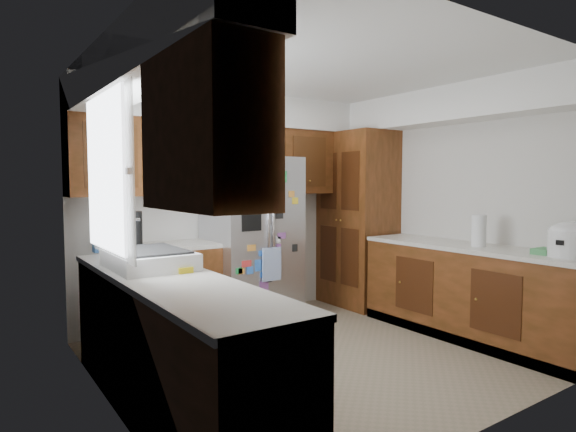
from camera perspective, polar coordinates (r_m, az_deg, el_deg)
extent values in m
plane|color=gray|center=(4.47, 3.88, -16.05)|extent=(3.60, 3.60, 0.00)
cube|color=beige|center=(5.55, -6.43, 1.06)|extent=(3.60, 0.04, 2.50)
cube|color=beige|center=(3.39, -20.51, -1.02)|extent=(0.04, 3.20, 2.50)
cube|color=beige|center=(5.52, 18.72, 0.86)|extent=(0.04, 3.20, 2.50)
cube|color=beige|center=(3.13, 22.60, -1.48)|extent=(3.60, 0.04, 2.50)
cube|color=white|center=(4.31, 4.04, 17.10)|extent=(3.60, 3.20, 0.02)
cube|color=white|center=(5.43, -5.55, 12.38)|extent=(3.60, 0.38, 0.35)
cube|color=white|center=(3.52, -17.83, 16.82)|extent=(0.38, 3.20, 0.35)
cube|color=white|center=(5.42, 17.75, 12.23)|extent=(0.38, 3.20, 0.35)
cube|color=#40250C|center=(4.94, -17.26, 6.64)|extent=(1.33, 0.34, 0.75)
cube|color=#40250C|center=(6.03, 3.91, 6.30)|extent=(1.33, 0.34, 0.75)
cube|color=#40250C|center=(2.36, -9.74, 9.85)|extent=(0.34, 0.85, 0.75)
cube|color=white|center=(3.48, -20.87, 4.86)|extent=(0.02, 0.90, 1.05)
cube|color=white|center=(3.49, -20.26, 4.87)|extent=(0.01, 1.02, 1.15)
cube|color=#1E46B4|center=(4.79, -15.39, 4.97)|extent=(0.16, 0.02, 0.22)
cube|color=beige|center=(4.69, -19.50, 7.35)|extent=(0.16, 0.02, 0.20)
cube|color=#40250C|center=(3.37, -13.72, -15.05)|extent=(0.60, 2.60, 0.88)
cube|color=#40250C|center=(5.04, -13.09, -8.62)|extent=(0.75, 0.60, 0.88)
cube|color=white|center=(3.25, -13.86, -7.34)|extent=(0.63, 2.60, 0.04)
cube|color=white|center=(4.96, -13.17, -3.43)|extent=(0.75, 0.60, 0.04)
cube|color=black|center=(3.51, -13.61, -21.07)|extent=(0.60, 2.60, 0.10)
cube|color=white|center=(2.78, -0.77, -18.68)|extent=(0.01, 0.58, 0.80)
cube|color=#40250C|center=(5.11, 20.81, -8.61)|extent=(0.60, 2.25, 0.88)
cube|color=white|center=(5.03, 20.94, -3.49)|extent=(0.63, 2.25, 0.04)
cube|color=black|center=(5.20, 20.70, -12.81)|extent=(0.60, 2.25, 0.10)
cube|color=#40250C|center=(6.07, 8.22, -0.36)|extent=(0.60, 0.90, 2.15)
cube|color=#A7A8AD|center=(5.23, -4.35, -2.95)|extent=(0.90, 0.75, 1.80)
cylinder|color=silver|center=(4.87, -2.34, -1.68)|extent=(0.02, 0.02, 0.90)
cylinder|color=silver|center=(4.90, -1.75, -1.64)|extent=(0.02, 0.02, 0.90)
cube|color=black|center=(4.77, -4.33, 0.00)|extent=(0.22, 0.01, 0.30)
cube|color=silver|center=(4.92, -1.94, -5.73)|extent=(0.22, 0.01, 0.34)
cube|color=#8C4C99|center=(4.84, -2.71, 2.19)|extent=(0.07, 0.00, 0.08)
cube|color=orange|center=(4.78, -5.53, -6.52)|extent=(0.07, 0.00, 0.06)
cube|color=white|center=(4.93, -1.13, 3.35)|extent=(0.09, 0.00, 0.11)
cube|color=orange|center=(5.02, 0.44, 2.62)|extent=(0.07, 0.00, 0.07)
cube|color=blue|center=(4.92, -1.28, 1.42)|extent=(0.11, 0.00, 0.10)
cube|color=white|center=(4.74, -4.71, 1.82)|extent=(0.08, 0.00, 0.06)
cube|color=black|center=(5.09, 0.83, -3.79)|extent=(0.07, 0.00, 0.08)
cube|color=#8C4C99|center=(4.97, -1.11, -3.74)|extent=(0.05, 0.00, 0.07)
cube|color=white|center=(4.96, -1.17, -2.81)|extent=(0.06, 0.00, 0.06)
cube|color=#8C4C99|center=(4.94, -2.86, -8.36)|extent=(0.11, 0.00, 0.11)
cube|color=black|center=(4.94, -1.02, 0.30)|extent=(0.09, 0.00, 0.11)
cube|color=green|center=(4.81, -3.21, 4.78)|extent=(0.06, 0.00, 0.12)
cube|color=green|center=(4.76, -5.81, -6.50)|extent=(0.07, 0.00, 0.06)
cube|color=#8C4C99|center=(4.98, -0.74, -2.35)|extent=(0.10, 0.00, 0.06)
cube|color=yellow|center=(5.05, 0.86, 1.82)|extent=(0.07, 0.00, 0.07)
cube|color=blue|center=(4.87, -3.56, -5.88)|extent=(0.07, 0.00, 0.12)
cube|color=yellow|center=(4.75, -4.51, 2.39)|extent=(0.06, 0.00, 0.11)
cube|color=blue|center=(4.87, -3.00, -4.42)|extent=(0.10, 0.00, 0.05)
cube|color=blue|center=(4.92, -2.81, -6.91)|extent=(0.10, 0.00, 0.06)
cube|color=red|center=(4.79, -4.92, -5.66)|extent=(0.11, 0.00, 0.06)
cube|color=orange|center=(4.84, -2.66, 3.34)|extent=(0.08, 0.00, 0.07)
cube|color=blue|center=(4.82, -4.52, -6.43)|extent=(0.07, 0.00, 0.08)
cube|color=black|center=(4.96, -2.26, -7.35)|extent=(0.07, 0.00, 0.09)
cube|color=orange|center=(4.80, -4.33, -3.78)|extent=(0.10, 0.00, 0.06)
cube|color=green|center=(4.97, -0.38, 4.70)|extent=(0.05, 0.00, 0.12)
cube|color=#40250C|center=(5.41, -5.63, 8.68)|extent=(0.96, 0.34, 0.35)
sphere|color=#2D36B8|center=(5.23, -9.14, 12.23)|extent=(0.27, 0.27, 0.27)
cylinder|color=black|center=(5.40, -4.79, 11.41)|extent=(0.28, 0.28, 0.16)
ellipsoid|color=#333338|center=(5.41, -4.80, 12.24)|extent=(0.26, 0.26, 0.12)
cube|color=white|center=(3.60, -16.16, -4.97)|extent=(0.52, 0.70, 0.12)
cube|color=black|center=(3.59, -16.18, -3.95)|extent=(0.44, 0.60, 0.02)
cylinder|color=silver|center=(3.52, -19.29, -2.61)|extent=(0.02, 0.02, 0.30)
cylinder|color=silver|center=(3.53, -18.40, -0.46)|extent=(0.16, 0.02, 0.02)
cube|color=yellow|center=(3.40, -12.51, -6.13)|extent=(0.10, 0.18, 0.04)
cube|color=black|center=(4.10, -17.93, -4.07)|extent=(0.18, 0.14, 0.10)
cylinder|color=black|center=(4.08, -17.99, -1.43)|extent=(0.16, 0.16, 0.28)
cylinder|color=#A7A8AD|center=(4.28, -19.33, -3.10)|extent=(0.14, 0.14, 0.20)
sphere|color=white|center=(4.45, -18.34, -2.81)|extent=(0.20, 0.20, 0.20)
cube|color=#3F72B2|center=(4.55, -21.23, -2.87)|extent=(0.14, 0.10, 0.18)
cube|color=#BFB28C|center=(4.67, -19.55, -2.90)|extent=(0.10, 0.08, 0.14)
cylinder|color=white|center=(3.98, -18.14, -4.24)|extent=(0.08, 0.08, 0.11)
cylinder|color=white|center=(4.57, 30.40, -2.87)|extent=(0.33, 0.33, 0.22)
ellipsoid|color=white|center=(4.56, 30.44, -1.50)|extent=(0.32, 0.32, 0.14)
cube|color=black|center=(4.43, 29.57, -2.75)|extent=(0.04, 0.06, 0.04)
cylinder|color=white|center=(4.93, 21.68, -1.64)|extent=(0.13, 0.13, 0.30)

